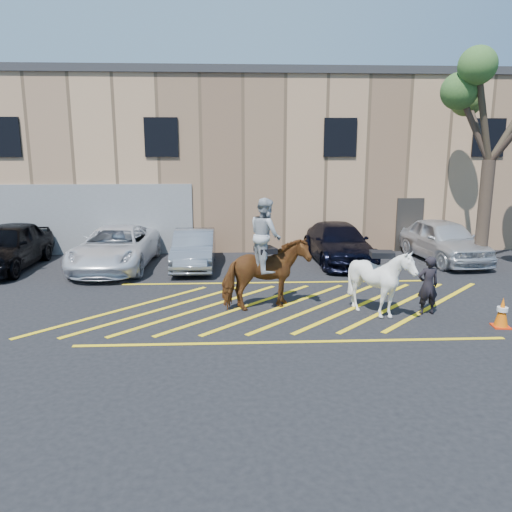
{
  "coord_description": "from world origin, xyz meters",
  "views": [
    {
      "loc": [
        -1.31,
        -13.03,
        4.13
      ],
      "look_at": [
        -0.66,
        0.2,
        1.3
      ],
      "focal_mm": 35.0,
      "sensor_mm": 36.0,
      "label": 1
    }
  ],
  "objects_px": {
    "car_white_pickup": "(116,248)",
    "traffic_cone": "(502,312)",
    "car_silver_sedan": "(194,249)",
    "car_white_suv": "(443,240)",
    "tree": "(494,101)",
    "handler": "(428,285)",
    "car_blue_suv": "(338,243)",
    "mounted_bay": "(265,265)",
    "car_black_suv": "(7,246)",
    "saddled_white": "(381,281)"
  },
  "relations": [
    {
      "from": "handler",
      "to": "saddled_white",
      "type": "xyz_separation_m",
      "value": [
        -1.26,
        -0.11,
        0.15
      ]
    },
    {
      "from": "car_white_pickup",
      "to": "traffic_cone",
      "type": "relative_size",
      "value": 7.22
    },
    {
      "from": "car_silver_sedan",
      "to": "car_white_suv",
      "type": "distance_m",
      "value": 9.34
    },
    {
      "from": "car_black_suv",
      "to": "car_silver_sedan",
      "type": "height_order",
      "value": "car_black_suv"
    },
    {
      "from": "car_black_suv",
      "to": "car_blue_suv",
      "type": "distance_m",
      "value": 11.89
    },
    {
      "from": "car_black_suv",
      "to": "car_white_pickup",
      "type": "height_order",
      "value": "car_black_suv"
    },
    {
      "from": "car_silver_sedan",
      "to": "traffic_cone",
      "type": "bearing_deg",
      "value": -40.79
    },
    {
      "from": "saddled_white",
      "to": "traffic_cone",
      "type": "xyz_separation_m",
      "value": [
        2.67,
        -0.94,
        -0.54
      ]
    },
    {
      "from": "mounted_bay",
      "to": "car_white_suv",
      "type": "bearing_deg",
      "value": 37.86
    },
    {
      "from": "mounted_bay",
      "to": "car_blue_suv",
      "type": "bearing_deg",
      "value": 60.77
    },
    {
      "from": "car_white_suv",
      "to": "traffic_cone",
      "type": "xyz_separation_m",
      "value": [
        -1.6,
        -7.17,
        -0.43
      ]
    },
    {
      "from": "car_black_suv",
      "to": "tree",
      "type": "distance_m",
      "value": 17.28
    },
    {
      "from": "car_white_pickup",
      "to": "traffic_cone",
      "type": "bearing_deg",
      "value": -30.4
    },
    {
      "from": "car_white_pickup",
      "to": "car_silver_sedan",
      "type": "relative_size",
      "value": 1.31
    },
    {
      "from": "car_blue_suv",
      "to": "saddled_white",
      "type": "bearing_deg",
      "value": -95.48
    },
    {
      "from": "car_white_pickup",
      "to": "tree",
      "type": "xyz_separation_m",
      "value": [
        12.78,
        -0.89,
        4.96
      ]
    },
    {
      "from": "car_silver_sedan",
      "to": "car_blue_suv",
      "type": "height_order",
      "value": "car_blue_suv"
    },
    {
      "from": "car_white_pickup",
      "to": "car_silver_sedan",
      "type": "xyz_separation_m",
      "value": [
        2.77,
        -0.01,
        -0.07
      ]
    },
    {
      "from": "car_white_pickup",
      "to": "car_white_suv",
      "type": "relative_size",
      "value": 1.14
    },
    {
      "from": "car_silver_sedan",
      "to": "tree",
      "type": "height_order",
      "value": "tree"
    },
    {
      "from": "saddled_white",
      "to": "mounted_bay",
      "type": "bearing_deg",
      "value": 166.19
    },
    {
      "from": "car_blue_suv",
      "to": "traffic_cone",
      "type": "distance_m",
      "value": 7.6
    },
    {
      "from": "car_black_suv",
      "to": "mounted_bay",
      "type": "xyz_separation_m",
      "value": [
        8.76,
        -4.98,
        0.37
      ]
    },
    {
      "from": "car_black_suv",
      "to": "car_blue_suv",
      "type": "height_order",
      "value": "car_black_suv"
    },
    {
      "from": "mounted_bay",
      "to": "handler",
      "type": "bearing_deg",
      "value": -8.21
    },
    {
      "from": "car_black_suv",
      "to": "car_white_pickup",
      "type": "xyz_separation_m",
      "value": [
        3.77,
        -0.03,
        -0.08
      ]
    },
    {
      "from": "tree",
      "to": "car_white_pickup",
      "type": "bearing_deg",
      "value": 176.0
    },
    {
      "from": "car_blue_suv",
      "to": "tree",
      "type": "xyz_separation_m",
      "value": [
        4.68,
        -1.51,
        4.99
      ]
    },
    {
      "from": "car_black_suv",
      "to": "handler",
      "type": "height_order",
      "value": "car_black_suv"
    },
    {
      "from": "traffic_cone",
      "to": "car_white_pickup",
      "type": "bearing_deg",
      "value": 147.86
    },
    {
      "from": "car_black_suv",
      "to": "traffic_cone",
      "type": "bearing_deg",
      "value": -24.44
    },
    {
      "from": "traffic_cone",
      "to": "tree",
      "type": "distance_m",
      "value": 8.13
    },
    {
      "from": "handler",
      "to": "mounted_bay",
      "type": "relative_size",
      "value": 0.51
    },
    {
      "from": "traffic_cone",
      "to": "tree",
      "type": "height_order",
      "value": "tree"
    },
    {
      "from": "handler",
      "to": "tree",
      "type": "height_order",
      "value": "tree"
    },
    {
      "from": "mounted_bay",
      "to": "saddled_white",
      "type": "distance_m",
      "value": 2.94
    },
    {
      "from": "mounted_bay",
      "to": "traffic_cone",
      "type": "xyz_separation_m",
      "value": [
        5.51,
        -1.64,
        -0.82
      ]
    },
    {
      "from": "car_silver_sedan",
      "to": "mounted_bay",
      "type": "xyz_separation_m",
      "value": [
        2.21,
        -4.94,
        0.52
      ]
    },
    {
      "from": "traffic_cone",
      "to": "mounted_bay",
      "type": "bearing_deg",
      "value": 163.43
    },
    {
      "from": "mounted_bay",
      "to": "car_black_suv",
      "type": "bearing_deg",
      "value": 150.36
    },
    {
      "from": "car_silver_sedan",
      "to": "handler",
      "type": "distance_m",
      "value": 8.39
    },
    {
      "from": "saddled_white",
      "to": "tree",
      "type": "height_order",
      "value": "tree"
    },
    {
      "from": "car_white_pickup",
      "to": "tree",
      "type": "bearing_deg",
      "value": -2.27
    },
    {
      "from": "car_blue_suv",
      "to": "handler",
      "type": "height_order",
      "value": "handler"
    },
    {
      "from": "tree",
      "to": "car_white_suv",
      "type": "bearing_deg",
      "value": 115.08
    },
    {
      "from": "car_white_pickup",
      "to": "mounted_bay",
      "type": "distance_m",
      "value": 7.04
    },
    {
      "from": "car_white_pickup",
      "to": "car_blue_suv",
      "type": "xyz_separation_m",
      "value": [
        8.1,
        0.62,
        -0.03
      ]
    },
    {
      "from": "car_white_suv",
      "to": "tree",
      "type": "height_order",
      "value": "tree"
    },
    {
      "from": "car_white_suv",
      "to": "saddled_white",
      "type": "relative_size",
      "value": 2.58
    },
    {
      "from": "tree",
      "to": "handler",
      "type": "bearing_deg",
      "value": -128.46
    }
  ]
}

